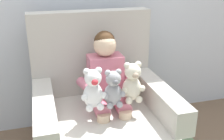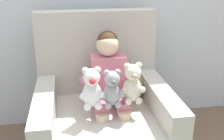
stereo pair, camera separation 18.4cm
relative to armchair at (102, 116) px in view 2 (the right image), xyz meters
name	(u,v)px [view 2 (the right image)]	position (x,y,z in m)	size (l,w,h in m)	color
armchair	(102,116)	(0.00, 0.00, 0.00)	(0.98, 0.93, 1.11)	#BCB7AD
seated_child	(109,81)	(0.06, 0.01, 0.29)	(0.45, 0.39, 0.82)	#C66B7F
plush_cream	(133,84)	(0.20, -0.14, 0.33)	(0.18, 0.14, 0.30)	silver
plush_white	(92,89)	(-0.09, -0.17, 0.33)	(0.17, 0.14, 0.29)	white
plush_grey	(112,89)	(0.05, -0.18, 0.32)	(0.16, 0.13, 0.27)	#9E9EA3
throw_pillow	(129,88)	(0.23, 0.11, 0.18)	(0.26, 0.12, 0.26)	#998C66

